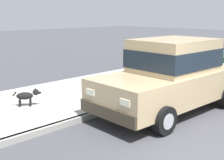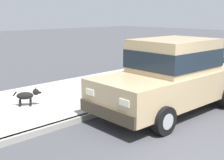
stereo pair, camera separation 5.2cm
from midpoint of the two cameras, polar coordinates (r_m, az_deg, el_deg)
curb at (r=7.58m, az=-3.96°, el=-6.67°), size 0.16×64.00×0.14m
sidewalk at (r=8.96m, az=-11.51°, el=-3.83°), size 3.60×64.00×0.14m
car_tan_sedan at (r=8.02m, az=11.15°, el=0.98°), size 2.16×4.66×1.92m
dog_black at (r=8.29m, az=-16.02°, el=-2.84°), size 0.49×0.65×0.49m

